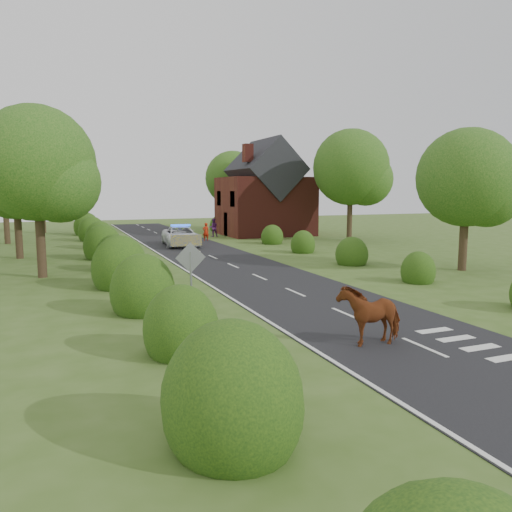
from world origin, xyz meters
name	(u,v)px	position (x,y,z in m)	size (l,w,h in m)	color
ground	(346,314)	(0.00, 0.00, 0.00)	(120.00, 120.00, 0.00)	#3E5C1E
road	(217,259)	(0.00, 15.00, 0.01)	(6.00, 70.00, 0.02)	black
road_markings	(202,265)	(-1.60, 12.93, 0.03)	(4.96, 70.00, 0.01)	white
hedgerow_left	(115,260)	(-6.51, 11.69, 0.75)	(2.75, 50.41, 3.00)	#183C14
hedgerow_right	(341,253)	(6.60, 11.21, 0.55)	(2.10, 45.78, 2.10)	#183C14
tree_left_a	(42,168)	(-9.75, 11.86, 5.34)	(5.74, 5.60, 8.38)	#332316
tree_left_b	(19,178)	(-11.25, 19.86, 5.04)	(5.74, 5.60, 8.07)	#332316
tree_left_c	(6,162)	(-12.70, 29.83, 6.53)	(6.97, 6.80, 10.22)	#332316
tree_left_d	(44,176)	(-10.23, 39.85, 5.64)	(6.15, 6.00, 8.89)	#332316
tree_right_a	(472,182)	(11.23, 5.87, 4.74)	(5.33, 5.20, 7.56)	#332316
tree_right_b	(355,170)	(14.29, 21.84, 5.94)	(6.56, 6.40, 9.40)	#332316
tree_right_c	(235,180)	(9.27, 37.85, 5.34)	(6.15, 6.00, 8.58)	#332316
road_sign	(191,268)	(-5.00, 2.00, 1.65)	(1.06, 0.08, 2.53)	gray
house	(265,195)	(9.49, 30.00, 3.79)	(8.00, 7.40, 9.17)	maroon
cow	(370,318)	(-1.10, -3.00, 0.70)	(1.05, 1.98, 1.40)	#6C2D0C
police_van	(181,236)	(-0.35, 23.32, 0.76)	(2.99, 5.69, 1.66)	white
pedestrian_red	(206,232)	(2.50, 26.27, 0.77)	(0.56, 0.37, 1.54)	#B41F0B
pedestrian_purple	(213,228)	(4.23, 29.71, 0.85)	(0.82, 0.64, 1.69)	#652474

